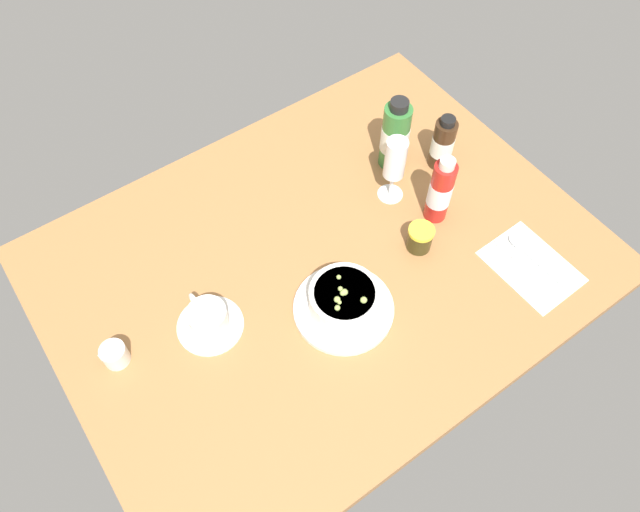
{
  "coord_description": "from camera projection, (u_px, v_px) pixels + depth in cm",
  "views": [
    {
      "loc": [
        -40.02,
        -55.76,
        106.21
      ],
      "look_at": [
        -2.64,
        -2.93,
        7.33
      ],
      "focal_mm": 34.15,
      "sensor_mm": 36.0,
      "label": 1
    }
  ],
  "objects": [
    {
      "name": "jam_jar",
      "position": [
        420.0,
        238.0,
        1.26
      ],
      "size": [
        5.46,
        5.46,
        5.87
      ],
      "color": "#332D11",
      "rests_on": "ground_plane"
    },
    {
      "name": "ground_plane",
      "position": [
        322.0,
        263.0,
        1.28
      ],
      "size": [
        110.0,
        84.0,
        3.0
      ],
      "primitive_type": "cube",
      "color": "#9E6B3D"
    },
    {
      "name": "wine_glass",
      "position": [
        395.0,
        162.0,
        1.27
      ],
      "size": [
        5.67,
        5.67,
        16.56
      ],
      "color": "white",
      "rests_on": "ground_plane"
    },
    {
      "name": "cutlery_setting",
      "position": [
        530.0,
        265.0,
        1.25
      ],
      "size": [
        14.26,
        19.08,
        0.9
      ],
      "color": "silver",
      "rests_on": "ground_plane"
    },
    {
      "name": "coffee_cup",
      "position": [
        209.0,
        320.0,
        1.16
      ],
      "size": [
        13.01,
        13.11,
        5.76
      ],
      "color": "silver",
      "rests_on": "ground_plane"
    },
    {
      "name": "creamer_jug",
      "position": [
        114.0,
        355.0,
        1.12
      ],
      "size": [
        5.82,
        4.84,
        4.93
      ],
      "color": "silver",
      "rests_on": "ground_plane"
    },
    {
      "name": "porridge_bowl",
      "position": [
        344.0,
        302.0,
        1.17
      ],
      "size": [
        19.84,
        19.84,
        7.79
      ],
      "color": "silver",
      "rests_on": "ground_plane"
    },
    {
      "name": "sauce_bottle_green",
      "position": [
        395.0,
        136.0,
        1.34
      ],
      "size": [
        6.31,
        6.31,
        18.39
      ],
      "color": "#337233",
      "rests_on": "ground_plane"
    },
    {
      "name": "sauce_bottle_red",
      "position": [
        440.0,
        191.0,
        1.26
      ],
      "size": [
        4.95,
        4.95,
        17.44
      ],
      "color": "#B21E19",
      "rests_on": "ground_plane"
    },
    {
      "name": "sauce_bottle_brown",
      "position": [
        443.0,
        144.0,
        1.36
      ],
      "size": [
        5.08,
        5.08,
        14.02
      ],
      "color": "#382314",
      "rests_on": "ground_plane"
    }
  ]
}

